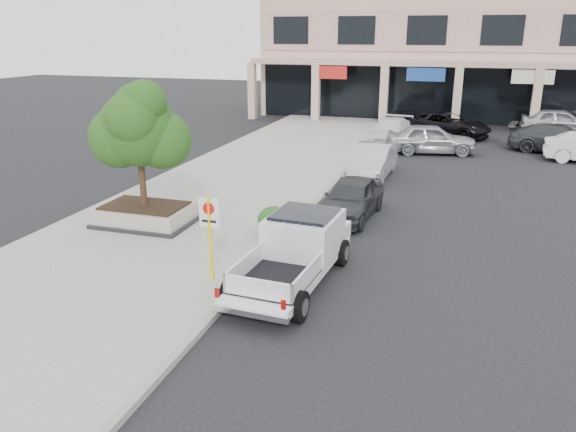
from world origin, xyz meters
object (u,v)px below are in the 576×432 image
object	(u,v)px
no_parking_sign	(210,228)
curb_car_a	(351,198)
planter	(145,214)
curb_car_b	(372,161)
lot_car_d	(446,125)
curb_car_c	(390,131)
lot_car_a	(431,139)
pickup_truck	(291,254)
curb_car_d	(404,123)
lot_car_e	(560,122)
planter_tree	(144,128)
lot_car_c	(559,139)

from	to	relation	value
no_parking_sign	curb_car_a	xyz separation A→B (m)	(2.34, 6.83, -0.92)
planter	curb_car_b	bearing A→B (deg)	56.26
curb_car_a	lot_car_d	bearing A→B (deg)	86.77
curb_car_b	curb_car_c	world-z (taller)	curb_car_b
curb_car_a	curb_car_c	bearing A→B (deg)	97.11
planter	lot_car_a	bearing A→B (deg)	61.48
pickup_truck	curb_car_d	world-z (taller)	pickup_truck
planter	no_parking_sign	world-z (taller)	no_parking_sign
no_parking_sign	lot_car_e	bearing A→B (deg)	66.88
curb_car_c	planter_tree	bearing A→B (deg)	-101.94
curb_car_d	curb_car_b	bearing A→B (deg)	-97.67
no_parking_sign	lot_car_c	xyz separation A→B (m)	(11.04, 21.48, -0.86)
curb_car_a	curb_car_b	xyz separation A→B (m)	(-0.25, 6.09, 0.04)
curb_car_b	curb_car_c	xyz separation A→B (m)	(-0.35, 8.45, -0.02)
planter_tree	lot_car_d	bearing A→B (deg)	67.12
no_parking_sign	curb_car_a	size ratio (longest dim) A/B	0.55
planter	no_parking_sign	bearing A→B (deg)	-40.80
pickup_truck	lot_car_e	distance (m)	28.88
curb_car_c	curb_car_d	bearing A→B (deg)	88.20
planter_tree	pickup_truck	distance (m)	7.15
planter_tree	lot_car_e	distance (m)	29.03
pickup_truck	curb_car_a	world-z (taller)	pickup_truck
curb_car_d	pickup_truck	bearing A→B (deg)	-97.69
planter_tree	curb_car_a	distance (m)	7.56
curb_car_a	lot_car_a	xyz separation A→B (m)	(1.98, 12.32, 0.10)
curb_car_b	lot_car_a	size ratio (longest dim) A/B	0.95
curb_car_a	lot_car_a	world-z (taller)	lot_car_a
planter	curb_car_a	bearing A→B (deg)	26.64
planter_tree	no_parking_sign	distance (m)	5.76
curb_car_a	lot_car_c	size ratio (longest dim) A/B	0.79
curb_car_b	lot_car_a	xyz separation A→B (m)	(2.22, 6.23, 0.06)
curb_car_a	lot_car_e	bearing A→B (deg)	70.33
planter	curb_car_a	size ratio (longest dim) A/B	0.76
pickup_truck	lot_car_a	world-z (taller)	pickup_truck
curb_car_a	curb_car_b	world-z (taller)	curb_car_b
planter	lot_car_a	size ratio (longest dim) A/B	0.67
planter	planter_tree	world-z (taller)	planter_tree
no_parking_sign	lot_car_a	xyz separation A→B (m)	(4.32, 19.15, -0.81)
planter_tree	lot_car_a	bearing A→B (deg)	61.62
curb_car_b	lot_car_e	xyz separation A→B (m)	(9.81, 14.95, 0.08)
planter_tree	curb_car_a	xyz separation A→B (m)	(6.35, 3.10, -2.70)
planter	planter_tree	xyz separation A→B (m)	(0.13, 0.15, 2.94)
planter	curb_car_d	xyz separation A→B (m)	(6.35, 21.07, 0.26)
planter	curb_car_d	size ratio (longest dim) A/B	0.60
planter	lot_car_d	distance (m)	23.01
lot_car_a	lot_car_e	world-z (taller)	lot_car_e
no_parking_sign	pickup_truck	xyz separation A→B (m)	(1.97, 0.75, -0.77)
lot_car_c	lot_car_d	xyz separation A→B (m)	(-6.19, 3.27, 0.00)
planter_tree	lot_car_e	xyz separation A→B (m)	(15.91, 24.14, -2.58)
lot_car_a	curb_car_d	bearing A→B (deg)	10.01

